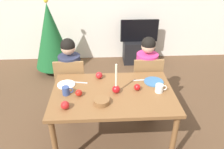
{
  "coord_description": "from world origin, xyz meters",
  "views": [
    {
      "loc": [
        -0.12,
        -2.06,
        2.16
      ],
      "look_at": [
        0.0,
        0.2,
        0.87
      ],
      "focal_mm": 34.94,
      "sensor_mm": 36.0,
      "label": 1
    }
  ],
  "objects_px": {
    "tv_stand": "(138,51)",
    "tv": "(139,31)",
    "candle_centerpiece": "(116,87)",
    "apple_near_candle": "(99,75)",
    "mug_right": "(160,88)",
    "person_left_child": "(71,79)",
    "apple_by_right_mug": "(137,87)",
    "apple_far_edge": "(65,105)",
    "plate_left": "(66,85)",
    "person_right_child": "(146,77)",
    "christmas_tree": "(51,36)",
    "apple_by_left_plate": "(79,93)",
    "mug_left": "(66,91)",
    "dining_table": "(113,98)",
    "plate_right": "(154,82)",
    "bowl_walnuts": "(102,101)",
    "chair_left": "(71,83)",
    "chair_right": "(146,81)"
  },
  "relations": [
    {
      "from": "tv_stand",
      "to": "tv",
      "type": "bearing_deg",
      "value": 90.0
    },
    {
      "from": "candle_centerpiece",
      "to": "apple_near_candle",
      "type": "relative_size",
      "value": 4.17
    },
    {
      "from": "mug_right",
      "to": "person_left_child",
      "type": "bearing_deg",
      "value": 148.78
    },
    {
      "from": "tv",
      "to": "apple_by_right_mug",
      "type": "distance_m",
      "value": 2.31
    },
    {
      "from": "apple_near_candle",
      "to": "apple_far_edge",
      "type": "bearing_deg",
      "value": -120.29
    },
    {
      "from": "plate_left",
      "to": "apple_near_candle",
      "type": "xyz_separation_m",
      "value": [
        0.4,
        0.14,
        0.04
      ]
    },
    {
      "from": "person_right_child",
      "to": "person_left_child",
      "type": "bearing_deg",
      "value": 180.0
    },
    {
      "from": "christmas_tree",
      "to": "apple_by_left_plate",
      "type": "bearing_deg",
      "value": -71.0
    },
    {
      "from": "person_left_child",
      "to": "apple_by_left_plate",
      "type": "height_order",
      "value": "person_left_child"
    },
    {
      "from": "mug_left",
      "to": "apple_near_candle",
      "type": "xyz_separation_m",
      "value": [
        0.37,
        0.34,
        -0.01
      ]
    },
    {
      "from": "candle_centerpiece",
      "to": "apple_by_left_plate",
      "type": "distance_m",
      "value": 0.42
    },
    {
      "from": "christmas_tree",
      "to": "apple_near_candle",
      "type": "bearing_deg",
      "value": -60.62
    },
    {
      "from": "dining_table",
      "to": "mug_left",
      "type": "xyz_separation_m",
      "value": [
        -0.52,
        -0.01,
        0.13
      ]
    },
    {
      "from": "plate_right",
      "to": "plate_left",
      "type": "bearing_deg",
      "value": -179.47
    },
    {
      "from": "candle_centerpiece",
      "to": "plate_left",
      "type": "height_order",
      "value": "candle_centerpiece"
    },
    {
      "from": "apple_by_left_plate",
      "to": "dining_table",
      "type": "bearing_deg",
      "value": 7.31
    },
    {
      "from": "person_left_child",
      "to": "bowl_walnuts",
      "type": "distance_m",
      "value": 0.97
    },
    {
      "from": "apple_by_right_mug",
      "to": "dining_table",
      "type": "bearing_deg",
      "value": -173.65
    },
    {
      "from": "candle_centerpiece",
      "to": "apple_far_edge",
      "type": "bearing_deg",
      "value": -153.97
    },
    {
      "from": "christmas_tree",
      "to": "mug_right",
      "type": "bearing_deg",
      "value": -50.8
    },
    {
      "from": "tv",
      "to": "chair_left",
      "type": "bearing_deg",
      "value": -126.28
    },
    {
      "from": "chair_right",
      "to": "mug_left",
      "type": "relative_size",
      "value": 7.04
    },
    {
      "from": "tv_stand",
      "to": "apple_near_candle",
      "type": "distance_m",
      "value": 2.22
    },
    {
      "from": "plate_right",
      "to": "apple_far_edge",
      "type": "relative_size",
      "value": 2.71
    },
    {
      "from": "bowl_walnuts",
      "to": "apple_far_edge",
      "type": "relative_size",
      "value": 1.94
    },
    {
      "from": "plate_left",
      "to": "mug_right",
      "type": "distance_m",
      "value": 1.1
    },
    {
      "from": "person_left_child",
      "to": "apple_far_edge",
      "type": "distance_m",
      "value": 0.94
    },
    {
      "from": "person_left_child",
      "to": "person_right_child",
      "type": "height_order",
      "value": "same"
    },
    {
      "from": "tv",
      "to": "plate_right",
      "type": "height_order",
      "value": "tv"
    },
    {
      "from": "plate_right",
      "to": "tv_stand",
      "type": "bearing_deg",
      "value": 85.42
    },
    {
      "from": "dining_table",
      "to": "tv",
      "type": "relative_size",
      "value": 1.77
    },
    {
      "from": "plate_right",
      "to": "apple_by_left_plate",
      "type": "xyz_separation_m",
      "value": [
        -0.9,
        -0.24,
        0.03
      ]
    },
    {
      "from": "mug_right",
      "to": "apple_near_candle",
      "type": "height_order",
      "value": "mug_right"
    },
    {
      "from": "apple_by_left_plate",
      "to": "christmas_tree",
      "type": "bearing_deg",
      "value": 109.0
    },
    {
      "from": "dining_table",
      "to": "chair_left",
      "type": "bearing_deg",
      "value": 132.63
    },
    {
      "from": "apple_far_edge",
      "to": "mug_left",
      "type": "bearing_deg",
      "value": 94.54
    },
    {
      "from": "dining_table",
      "to": "mug_left",
      "type": "distance_m",
      "value": 0.54
    },
    {
      "from": "christmas_tree",
      "to": "mug_left",
      "type": "relative_size",
      "value": 11.31
    },
    {
      "from": "mug_right",
      "to": "apple_far_edge",
      "type": "height_order",
      "value": "mug_right"
    },
    {
      "from": "tv",
      "to": "bowl_walnuts",
      "type": "xyz_separation_m",
      "value": [
        -0.81,
        -2.51,
        0.07
      ]
    },
    {
      "from": "person_right_child",
      "to": "apple_far_edge",
      "type": "relative_size",
      "value": 13.31
    },
    {
      "from": "chair_right",
      "to": "plate_left",
      "type": "distance_m",
      "value": 1.17
    },
    {
      "from": "chair_right",
      "to": "apple_near_candle",
      "type": "height_order",
      "value": "chair_right"
    },
    {
      "from": "chair_right",
      "to": "person_right_child",
      "type": "distance_m",
      "value": 0.07
    },
    {
      "from": "plate_left",
      "to": "apple_far_edge",
      "type": "bearing_deg",
      "value": -83.68
    },
    {
      "from": "tv",
      "to": "mug_left",
      "type": "xyz_separation_m",
      "value": [
        -1.21,
        -2.32,
        0.09
      ]
    },
    {
      "from": "plate_left",
      "to": "apple_by_right_mug",
      "type": "bearing_deg",
      "value": -10.36
    },
    {
      "from": "person_left_child",
      "to": "candle_centerpiece",
      "type": "xyz_separation_m",
      "value": [
        0.59,
        -0.65,
        0.25
      ]
    },
    {
      "from": "dining_table",
      "to": "person_left_child",
      "type": "distance_m",
      "value": 0.86
    },
    {
      "from": "person_left_child",
      "to": "plate_left",
      "type": "distance_m",
      "value": 0.49
    }
  ]
}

